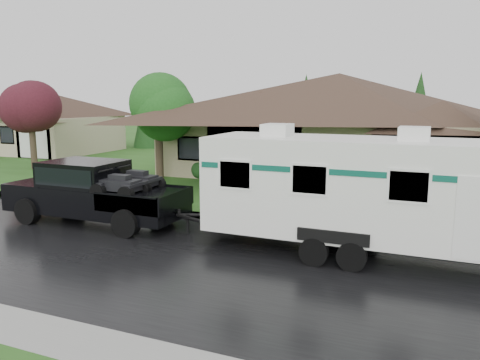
# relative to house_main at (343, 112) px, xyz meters

# --- Properties ---
(ground) EXTENTS (140.00, 140.00, 0.00)m
(ground) POSITION_rel_house_main_xyz_m (-2.29, -13.84, -3.59)
(ground) COLOR #285319
(ground) RESTS_ON ground
(road) EXTENTS (140.00, 8.00, 0.01)m
(road) POSITION_rel_house_main_xyz_m (-2.29, -15.84, -3.59)
(road) COLOR black
(road) RESTS_ON ground
(curb) EXTENTS (140.00, 0.50, 0.15)m
(curb) POSITION_rel_house_main_xyz_m (-2.29, -11.59, -3.52)
(curb) COLOR gray
(curb) RESTS_ON ground
(lawn) EXTENTS (140.00, 26.00, 0.15)m
(lawn) POSITION_rel_house_main_xyz_m (-2.29, 1.16, -3.52)
(lawn) COLOR #285319
(lawn) RESTS_ON ground
(house_main) EXTENTS (19.44, 10.80, 6.90)m
(house_main) POSITION_rel_house_main_xyz_m (0.00, 0.00, 0.00)
(house_main) COLOR gray
(house_main) RESTS_ON lawn
(house_far) EXTENTS (10.80, 8.64, 5.80)m
(house_far) POSITION_rel_house_main_xyz_m (-24.07, 2.02, -0.62)
(house_far) COLOR #C3B691
(house_far) RESTS_ON lawn
(tree_left_green) EXTENTS (3.26, 3.26, 5.40)m
(tree_left_green) POSITION_rel_house_main_xyz_m (-8.31, -5.89, 0.30)
(tree_left_green) COLOR #382B1E
(tree_left_green) RESTS_ON lawn
(tree_red) EXTENTS (3.17, 3.17, 5.24)m
(tree_red) POSITION_rel_house_main_xyz_m (-17.53, -5.40, 0.19)
(tree_red) COLOR #382B1E
(tree_red) RESTS_ON lawn
(shrub_row) EXTENTS (13.60, 1.00, 1.00)m
(shrub_row) POSITION_rel_house_main_xyz_m (-0.29, -4.54, -2.94)
(shrub_row) COLOR #143814
(shrub_row) RESTS_ON lawn
(pickup_truck) EXTENTS (6.58, 2.50, 2.19)m
(pickup_truck) POSITION_rel_house_main_xyz_m (-6.20, -13.63, -2.42)
(pickup_truck) COLOR black
(pickup_truck) RESTS_ON ground
(travel_trailer) EXTENTS (8.11, 2.85, 3.64)m
(travel_trailer) POSITION_rel_house_main_xyz_m (2.62, -13.63, -1.66)
(travel_trailer) COLOR white
(travel_trailer) RESTS_ON ground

